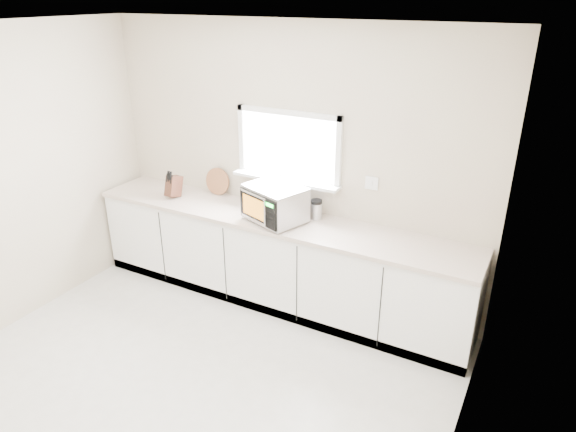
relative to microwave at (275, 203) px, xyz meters
The scene contains 8 objects.
ground 1.96m from the microwave, 91.52° to the right, with size 4.00×4.00×0.00m, color beige.
back_wall 0.46m from the microwave, 96.58° to the left, with size 4.00×0.17×2.70m.
cabinets 0.66m from the microwave, 120.76° to the left, with size 3.92×0.60×0.88m, color white.
countertop 0.21m from the microwave, 124.62° to the left, with size 3.92×0.64×0.04m, color beige.
microwave is the anchor object (origin of this frame).
knife_block 1.23m from the microwave, behind, with size 0.12×0.22×0.30m.
cutting_board 0.93m from the microwave, 160.37° to the left, with size 0.29×0.29×0.02m, color #A0603D.
coffee_grinder 0.40m from the microwave, 35.09° to the left, with size 0.12×0.12×0.20m.
Camera 1 is at (2.26, -2.21, 2.91)m, focal length 32.00 mm.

